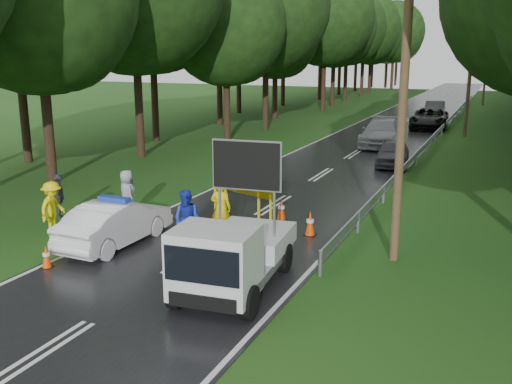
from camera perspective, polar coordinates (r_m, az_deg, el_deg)
The scene contains 23 objects.
ground at distance 16.29m, azimuth -6.18°, elevation -6.40°, with size 160.00×160.00×0.00m, color #184513.
road at distance 44.25m, azimuth 13.56°, elevation 6.16°, with size 7.00×140.00×0.02m, color black.
guardrail at distance 43.36m, azimuth 18.35°, elevation 6.41°, with size 0.12×60.06×0.70m.
utility_pole_near at distance 15.43m, azimuth 14.64°, elevation 11.37°, with size 1.40×0.24×10.00m.
utility_pole_mid at distance 41.29m, azimuth 20.70°, elevation 12.19°, with size 1.40×0.24×10.00m.
utility_pole_far at distance 67.26m, azimuth 22.10°, elevation 12.36°, with size 1.40×0.24×10.00m.
police_sedan at distance 17.41m, azimuth -13.86°, elevation -3.06°, with size 1.46×4.07×1.47m.
work_truck at distance 13.57m, azimuth -2.46°, elevation -6.28°, with size 2.34×4.52×3.47m.
barrier at distance 19.60m, azimuth -1.44°, elevation -0.15°, with size 2.66×1.01×1.16m.
officer at distance 17.77m, azimuth -3.54°, elevation -1.62°, with size 0.65×0.42×1.77m, color yellow.
civilian at distance 16.66m, azimuth -6.90°, elevation -2.77°, with size 0.85×0.66×1.76m, color #1C31B7.
bystander_left at distance 18.98m, azimuth -19.67°, elevation -1.51°, with size 1.10×0.63×1.70m, color yellow.
bystander_mid at distance 20.54m, azimuth -19.10°, elevation -0.47°, with size 0.95×0.39×1.62m, color #3E4146.
bystander_right at distance 20.20m, azimuth -12.77°, elevation -0.19°, with size 0.82×0.53×1.67m, color #8D97AA.
queue_car_first at distance 29.73m, azimuth 13.51°, elevation 3.85°, with size 1.57×3.89×1.33m, color #44474C.
queue_car_second at distance 35.98m, azimuth 12.49°, elevation 5.83°, with size 2.28×5.60×1.63m, color #A3A6AB.
queue_car_third at distance 45.15m, azimuth 16.94°, elevation 7.07°, with size 2.56×5.56×1.54m, color black.
queue_car_fourth at distance 52.59m, azimuth 17.43°, elevation 7.87°, with size 1.56×4.48×1.48m, color #3F4146.
cone_near_left at distance 16.23m, azimuth -20.23°, elevation -6.11°, with size 0.30×0.30×0.64m.
cone_center at distance 17.86m, azimuth -6.62°, elevation -3.28°, with size 0.38×0.38×0.79m.
cone_far at distance 19.49m, azimuth 2.55°, elevation -1.78°, with size 0.36×0.36×0.76m.
cone_left_mid at distance 18.65m, azimuth -12.92°, elevation -3.00°, with size 0.31×0.31×0.66m.
cone_right at distance 17.90m, azimuth 5.43°, elevation -3.18°, with size 0.38×0.38×0.81m.
Camera 1 is at (7.70, -13.21, 5.60)m, focal length 40.00 mm.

